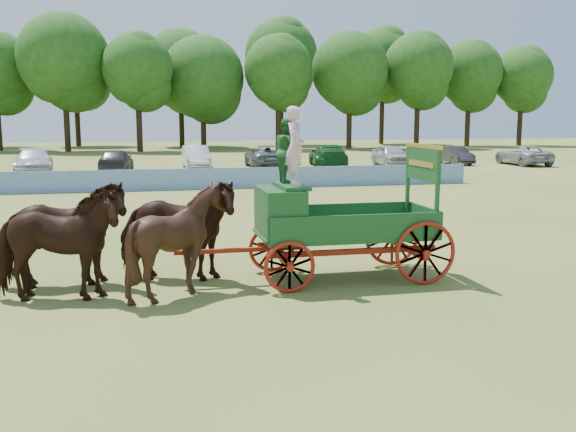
% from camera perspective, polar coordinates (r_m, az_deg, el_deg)
% --- Properties ---
extents(ground, '(160.00, 160.00, 0.00)m').
position_cam_1_polar(ground, '(15.29, 6.86, -4.87)').
color(ground, olive).
rests_on(ground, ground).
extents(horse_lead_left, '(2.83, 1.58, 2.27)m').
position_cam_1_polar(horse_lead_left, '(13.28, -20.03, -2.44)').
color(horse_lead_left, '#33190E').
rests_on(horse_lead_left, ground).
extents(horse_lead_right, '(2.75, 1.38, 2.27)m').
position_cam_1_polar(horse_lead_right, '(14.35, -19.49, -1.60)').
color(horse_lead_right, '#33190E').
rests_on(horse_lead_right, ground).
extents(horse_wheel_left, '(2.22, 2.02, 2.27)m').
position_cam_1_polar(horse_wheel_left, '(13.18, -9.63, -2.10)').
color(horse_wheel_left, '#33190E').
rests_on(horse_wheel_left, ground).
extents(horse_wheel_right, '(2.91, 1.86, 2.27)m').
position_cam_1_polar(horse_wheel_right, '(14.26, -9.87, -1.28)').
color(horse_wheel_right, '#33190E').
rests_on(horse_wheel_right, ground).
extents(farm_dray, '(6.00, 2.00, 3.82)m').
position_cam_1_polar(farm_dray, '(14.10, 2.33, 0.68)').
color(farm_dray, '#A71B10').
rests_on(farm_dray, ground).
extents(sponsor_banner, '(26.00, 0.08, 1.05)m').
position_cam_1_polar(sponsor_banner, '(32.38, -5.50, 3.36)').
color(sponsor_banner, '#1C469C').
rests_on(sponsor_banner, ground).
extents(parked_cars, '(51.13, 7.71, 1.64)m').
position_cam_1_polar(parked_cars, '(44.05, -8.12, 5.08)').
color(parked_cars, silver).
rests_on(parked_cars, ground).
extents(treeline, '(91.71, 22.05, 15.57)m').
position_cam_1_polar(treeline, '(74.80, -12.35, 12.94)').
color(treeline, '#382314').
rests_on(treeline, ground).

